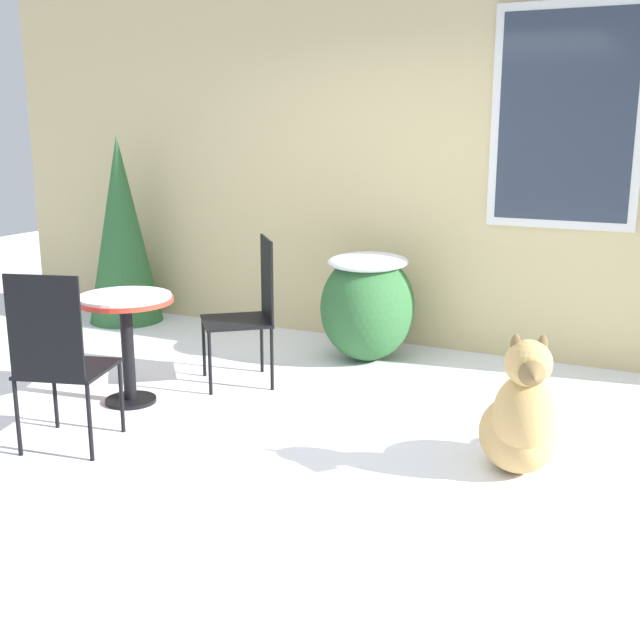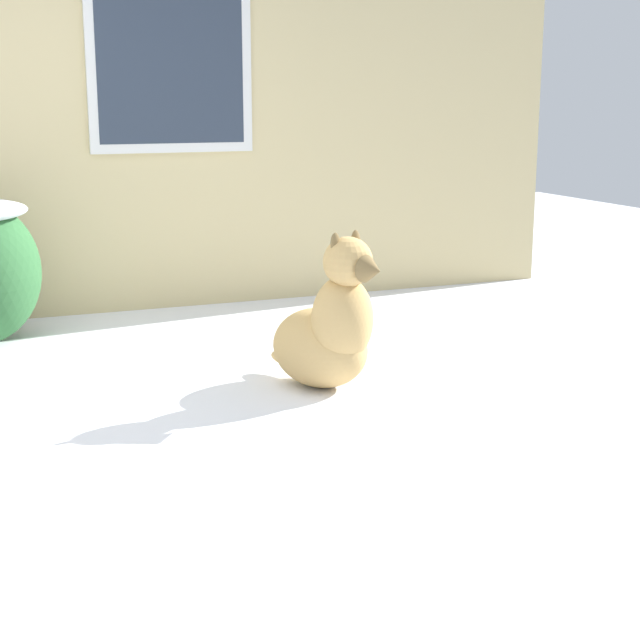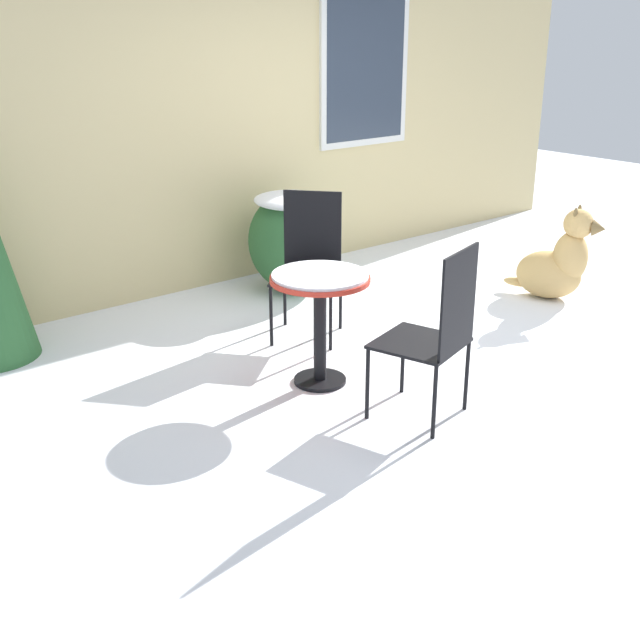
{
  "view_description": "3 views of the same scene",
  "coord_description": "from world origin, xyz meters",
  "px_view_note": "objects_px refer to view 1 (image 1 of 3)",
  "views": [
    {
      "loc": [
        2.22,
        -3.91,
        1.8
      ],
      "look_at": [
        0.0,
        0.6,
        0.55
      ],
      "focal_mm": 45.0,
      "sensor_mm": 36.0,
      "label": 1
    },
    {
      "loc": [
        -0.31,
        -4.2,
        1.4
      ],
      "look_at": [
        1.41,
        0.11,
        0.33
      ],
      "focal_mm": 55.0,
      "sensor_mm": 36.0,
      "label": 2
    },
    {
      "loc": [
        -4.06,
        -3.55,
        2.17
      ],
      "look_at": [
        -1.11,
        0.02,
        0.42
      ],
      "focal_mm": 45.0,
      "sensor_mm": 36.0,
      "label": 3
    }
  ],
  "objects_px": {
    "patio_chair_near_table": "(249,307)",
    "patio_chair_far_side": "(59,357)",
    "dog": "(520,422)",
    "patio_table": "(126,319)"
  },
  "relations": [
    {
      "from": "patio_chair_near_table",
      "to": "patio_chair_far_side",
      "type": "xyz_separation_m",
      "value": [
        -0.31,
        -1.5,
        0.0
      ]
    },
    {
      "from": "patio_chair_near_table",
      "to": "patio_chair_far_side",
      "type": "bearing_deg",
      "value": -51.31
    },
    {
      "from": "patio_table",
      "to": "patio_chair_near_table",
      "type": "height_order",
      "value": "patio_chair_near_table"
    },
    {
      "from": "patio_chair_far_side",
      "to": "dog",
      "type": "bearing_deg",
      "value": -177.44
    },
    {
      "from": "patio_chair_far_side",
      "to": "patio_table",
      "type": "bearing_deg",
      "value": -93.47
    },
    {
      "from": "patio_chair_near_table",
      "to": "dog",
      "type": "relative_size",
      "value": 1.31
    },
    {
      "from": "dog",
      "to": "patio_chair_near_table",
      "type": "bearing_deg",
      "value": 140.98
    },
    {
      "from": "patio_chair_near_table",
      "to": "dog",
      "type": "height_order",
      "value": "patio_chair_near_table"
    },
    {
      "from": "patio_chair_near_table",
      "to": "patio_chair_far_side",
      "type": "relative_size",
      "value": 1.0
    },
    {
      "from": "patio_table",
      "to": "dog",
      "type": "bearing_deg",
      "value": 0.62
    }
  ]
}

